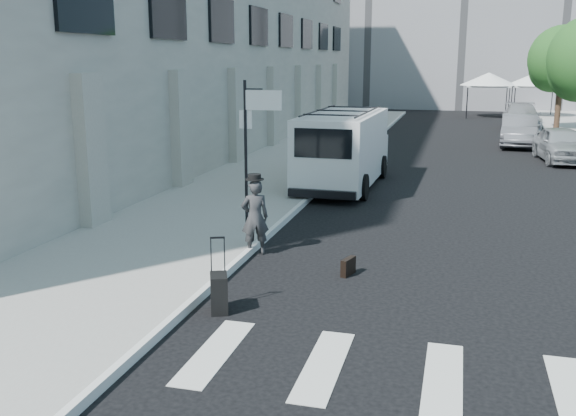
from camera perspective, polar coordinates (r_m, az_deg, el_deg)
The scene contains 14 objects.
ground at distance 11.91m, azimuth 3.36°, elevation -7.13°, with size 120.00×120.00×0.00m, color black.
sidewalk_left at distance 28.01m, azimuth 1.50°, elevation 4.79°, with size 4.50×48.00×0.15m, color gray.
building_left at distance 32.10m, azimuth -10.76°, elevation 16.23°, with size 10.00×44.00×12.00m, color gray.
sign_pole at distance 14.95m, azimuth -2.95°, elevation 7.47°, with size 1.03×0.07×3.50m.
tree_far at distance 40.45m, azimuth 23.03°, elevation 11.87°, with size 3.80×3.83×6.03m.
tent_left at distance 49.01m, azimuth 17.41°, elevation 10.85°, with size 4.00×4.00×3.20m.
tent_right at distance 49.72m, azimuth 21.13°, elevation 10.60°, with size 4.00×4.00×3.20m.
businessman at distance 13.69m, azimuth -2.96°, elevation -0.85°, with size 0.60×0.39×1.64m, color #303032.
briefcase at distance 12.60m, azimuth 5.37°, elevation -5.21°, with size 0.12×0.44×0.34m, color black.
suitcase at distance 10.79m, azimuth -6.15°, elevation -7.51°, with size 0.43×0.52×1.24m.
cargo_van at distance 21.30m, azimuth 5.00°, elevation 5.29°, with size 2.40×6.47×2.41m.
parked_car_a at distance 28.66m, azimuth 23.12°, elevation 5.23°, with size 1.69×4.20×1.43m, color #9DA1A5.
parked_car_b at distance 33.16m, azimuth 19.87°, elevation 6.49°, with size 1.59×4.57×1.51m, color slate.
parked_car_c at distance 41.19m, azimuth 20.03°, elevation 7.62°, with size 2.12×5.21×1.51m, color #979A9E.
Camera 1 is at (2.22, -10.95, 4.11)m, focal length 40.00 mm.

